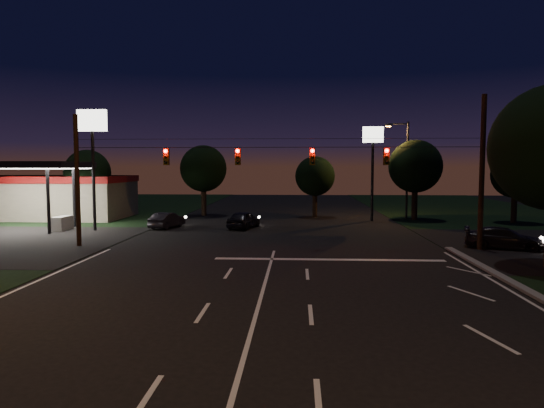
# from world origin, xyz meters

# --- Properties ---
(ground) EXTENTS (140.00, 140.00, 0.00)m
(ground) POSITION_xyz_m (0.00, 0.00, 0.00)
(ground) COLOR black
(ground) RESTS_ON ground
(stop_bar) EXTENTS (12.00, 0.50, 0.01)m
(stop_bar) POSITION_xyz_m (3.00, 11.50, 0.01)
(stop_bar) COLOR silver
(stop_bar) RESTS_ON ground
(utility_pole_right) EXTENTS (0.30, 0.30, 9.00)m
(utility_pole_right) POSITION_xyz_m (12.00, 15.00, 0.00)
(utility_pole_right) COLOR black
(utility_pole_right) RESTS_ON ground
(utility_pole_left) EXTENTS (0.28, 0.28, 8.00)m
(utility_pole_left) POSITION_xyz_m (-12.00, 15.00, 0.00)
(utility_pole_left) COLOR black
(utility_pole_left) RESTS_ON ground
(signal_span) EXTENTS (24.00, 0.40, 1.56)m
(signal_span) POSITION_xyz_m (-0.00, 14.96, 5.50)
(signal_span) COLOR black
(signal_span) RESTS_ON ground
(gas_station) EXTENTS (14.20, 16.10, 5.25)m
(gas_station) POSITION_xyz_m (-21.86, 30.39, 2.38)
(gas_station) COLOR gray
(gas_station) RESTS_ON ground
(pole_sign_left_near) EXTENTS (2.20, 0.30, 9.10)m
(pole_sign_left_near) POSITION_xyz_m (-14.00, 22.00, 6.98)
(pole_sign_left_near) COLOR black
(pole_sign_left_near) RESTS_ON ground
(pole_sign_right) EXTENTS (1.80, 0.30, 8.40)m
(pole_sign_right) POSITION_xyz_m (8.00, 30.00, 6.24)
(pole_sign_right) COLOR black
(pole_sign_right) RESTS_ON ground
(street_light_right_far) EXTENTS (2.20, 0.35, 9.00)m
(street_light_right_far) POSITION_xyz_m (11.24, 32.00, 5.24)
(street_light_right_far) COLOR black
(street_light_right_far) RESTS_ON ground
(tree_far_a) EXTENTS (4.20, 4.20, 6.42)m
(tree_far_a) POSITION_xyz_m (-17.98, 30.12, 4.26)
(tree_far_a) COLOR black
(tree_far_a) RESTS_ON ground
(tree_far_b) EXTENTS (4.60, 4.60, 6.98)m
(tree_far_b) POSITION_xyz_m (-7.98, 34.13, 4.61)
(tree_far_b) COLOR black
(tree_far_b) RESTS_ON ground
(tree_far_c) EXTENTS (3.80, 3.80, 5.86)m
(tree_far_c) POSITION_xyz_m (3.02, 33.10, 3.90)
(tree_far_c) COLOR black
(tree_far_c) RESTS_ON ground
(tree_far_d) EXTENTS (4.80, 4.80, 7.30)m
(tree_far_d) POSITION_xyz_m (12.02, 31.13, 4.83)
(tree_far_d) COLOR black
(tree_far_d) RESTS_ON ground
(tree_far_e) EXTENTS (4.00, 4.00, 6.18)m
(tree_far_e) POSITION_xyz_m (20.02, 29.11, 4.11)
(tree_far_e) COLOR black
(tree_far_e) RESTS_ON ground
(car_oncoming_a) EXTENTS (2.57, 4.29, 1.37)m
(car_oncoming_a) POSITION_xyz_m (-2.92, 24.17, 0.68)
(car_oncoming_a) COLOR black
(car_oncoming_a) RESTS_ON ground
(car_oncoming_b) EXTENTS (2.18, 3.97, 1.24)m
(car_oncoming_b) POSITION_xyz_m (-9.00, 24.02, 0.62)
(car_oncoming_b) COLOR black
(car_oncoming_b) RESTS_ON ground
(car_cross) EXTENTS (4.77, 3.17, 1.28)m
(car_cross) POSITION_xyz_m (13.53, 15.31, 0.64)
(car_cross) COLOR black
(car_cross) RESTS_ON ground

